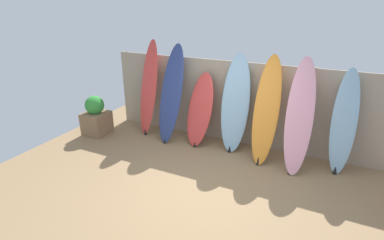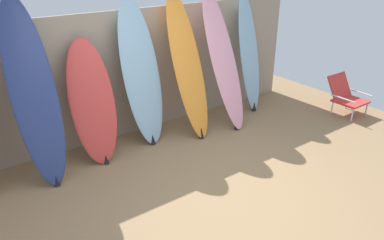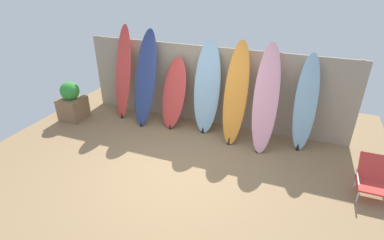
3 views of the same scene
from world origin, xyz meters
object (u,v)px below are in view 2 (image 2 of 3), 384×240
at_px(surfboard_orange_4, 188,67).
at_px(surfboard_skyblue_3, 141,74).
at_px(surfboard_skyblue_6, 249,55).
at_px(surfboard_red_2, 92,102).
at_px(surfboard_navy_1, 34,94).
at_px(beach_chair, 345,95).
at_px(surfboard_pink_5, 223,60).

bearing_deg(surfboard_orange_4, surfboard_skyblue_3, 167.21).
xyz_separation_m(surfboard_orange_4, surfboard_skyblue_6, (1.35, 0.15, -0.07)).
bearing_deg(surfboard_orange_4, surfboard_red_2, 176.97).
relative_size(surfboard_navy_1, beach_chair, 3.37).
xyz_separation_m(surfboard_skyblue_3, surfboard_pink_5, (1.28, -0.21, 0.03)).
height_order(surfboard_red_2, surfboard_orange_4, surfboard_orange_4).
height_order(surfboard_orange_4, beach_chair, surfboard_orange_4).
height_order(surfboard_skyblue_6, beach_chair, surfboard_skyblue_6).
height_order(surfboard_navy_1, surfboard_red_2, surfboard_navy_1).
relative_size(surfboard_navy_1, surfboard_skyblue_6, 1.11).
xyz_separation_m(surfboard_skyblue_3, surfboard_orange_4, (0.67, -0.15, 0.02)).
xyz_separation_m(surfboard_orange_4, surfboard_pink_5, (0.61, -0.06, 0.01)).
distance_m(surfboard_red_2, beach_chair, 4.11).
bearing_deg(surfboard_skyblue_6, surfboard_red_2, -178.47).
distance_m(surfboard_skyblue_3, beach_chair, 3.45).
height_order(surfboard_skyblue_3, surfboard_skyblue_6, surfboard_skyblue_3).
distance_m(surfboard_orange_4, surfboard_skyblue_6, 1.36).
bearing_deg(beach_chair, surfboard_pink_5, 170.56).
bearing_deg(beach_chair, surfboard_navy_1, -176.19).
height_order(surfboard_pink_5, beach_chair, surfboard_pink_5).
bearing_deg(surfboard_pink_5, surfboard_red_2, 176.27).
relative_size(surfboard_red_2, surfboard_skyblue_3, 0.78).
xyz_separation_m(surfboard_navy_1, surfboard_skyblue_6, (3.45, 0.11, -0.11)).
bearing_deg(surfboard_pink_5, surfboard_skyblue_3, 170.73).
distance_m(surfboard_skyblue_6, beach_chair, 1.74).
relative_size(surfboard_orange_4, beach_chair, 3.24).
distance_m(surfboard_navy_1, surfboard_red_2, 0.73).
xyz_separation_m(surfboard_red_2, beach_chair, (3.95, -1.05, -0.45)).
xyz_separation_m(surfboard_navy_1, surfboard_red_2, (0.68, 0.04, -0.28)).
bearing_deg(surfboard_skyblue_3, surfboard_navy_1, -175.47).
xyz_separation_m(surfboard_navy_1, beach_chair, (4.63, -1.01, -0.73)).
relative_size(surfboard_red_2, surfboard_orange_4, 0.76).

